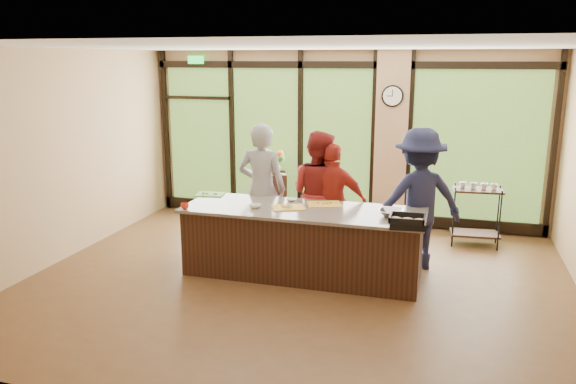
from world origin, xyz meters
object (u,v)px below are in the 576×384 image
Objects in this scene: island_base at (303,243)px; cook_right at (418,199)px; roasting_pan at (407,224)px; bar_cart at (477,208)px; flower_stand at (274,197)px; cook_left at (262,189)px.

island_base is 1.58× the size of cook_right.
roasting_pan is 2.58m from bar_cart.
cook_right reaches higher than roasting_pan.
flower_stand is 0.88× the size of bar_cart.
flower_stand is at bearing 125.49° from roasting_pan.
bar_cart is at bearing -162.01° from cook_left.
bar_cart is at bearing -28.26° from flower_stand.
cook_right is at bearing -53.51° from flower_stand.
flower_stand is 3.46m from bar_cart.
cook_left reaches higher than island_base.
cook_left reaches higher than bar_cart.
roasting_pan reaches higher than flower_stand.
cook_left is 1.00× the size of cook_right.
flower_stand is (-2.60, 1.62, -0.54)m from cook_right.
island_base is 1.55m from roasting_pan.
island_base is 1.58× the size of cook_left.
cook_right is at bearing -129.11° from bar_cart.
roasting_pan reaches higher than island_base.
roasting_pan is 3.82m from flower_stand.
flower_stand is (-1.15, 2.34, -0.00)m from island_base.
roasting_pan is at bearing 62.77° from cook_right.
island_base is at bearing -144.61° from bar_cart.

